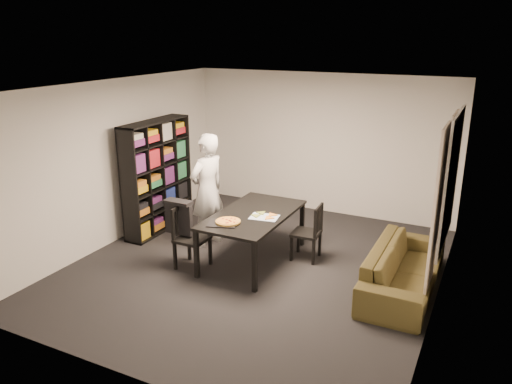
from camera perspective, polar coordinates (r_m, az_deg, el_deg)
The scene contains 16 objects.
room at distance 6.92m, azimuth -0.07°, elevation 1.17°, with size 5.01×5.51×2.61m.
window_pane at distance 6.79m, azimuth 21.46°, elevation 1.34°, with size 0.02×1.40×1.60m, color black.
window_frame at distance 6.79m, azimuth 21.42°, elevation 1.35°, with size 0.03×1.52×1.72m, color white.
curtain_left at distance 6.41m, azimuth 19.89°, elevation -2.73°, with size 0.03×0.70×2.25m, color beige.
curtain_right at distance 7.39m, azimuth 20.91°, elevation -0.15°, with size 0.03×0.70×2.25m, color beige.
bookshelf at distance 8.61m, azimuth -11.21°, elevation 1.76°, with size 0.35×1.50×1.90m, color black.
dining_table at distance 7.33m, azimuth -0.35°, elevation -2.95°, with size 1.00×1.80×0.75m.
chair_left at distance 7.28m, azimuth -7.91°, elevation -4.60°, with size 0.43×0.43×0.92m.
chair_right at distance 7.48m, azimuth 6.38°, elevation -4.21°, with size 0.42×0.42×0.86m.
draped_jacket at distance 7.26m, azimuth -8.82°, elevation -2.70°, with size 0.43×0.18×0.51m.
person at distance 7.87m, azimuth -5.59°, elevation 0.18°, with size 0.66×0.43×1.82m, color silver.
baking_tray at distance 6.94m, azimuth -3.84°, elevation -3.59°, with size 0.40×0.32×0.01m, color black.
pepperoni_pizza at distance 6.94m, azimuth -3.22°, elevation -3.38°, with size 0.35×0.35×0.03m.
kitchen_towel at distance 7.15m, azimuth 0.95°, elevation -2.89°, with size 0.40×0.30×0.01m, color silver.
pizza_slices at distance 7.20m, azimuth 0.97°, elevation -2.67°, with size 0.37×0.31×0.01m, color #BE903B, non-canonical shape.
sofa at distance 6.94m, azimuth 16.51°, elevation -8.42°, with size 2.06×0.80×0.60m, color #403819.
Camera 1 is at (2.95, -5.94, 3.28)m, focal length 35.00 mm.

